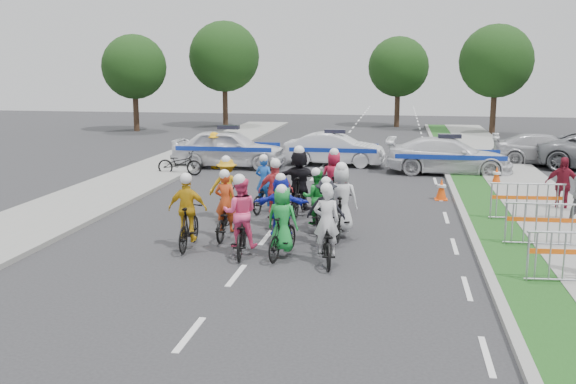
% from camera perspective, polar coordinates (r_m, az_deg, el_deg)
% --- Properties ---
extents(ground, '(90.00, 90.00, 0.00)m').
position_cam_1_polar(ground, '(13.34, -4.62, -7.42)').
color(ground, '#28282B').
rests_on(ground, ground).
extents(curb_right, '(0.20, 60.00, 0.12)m').
position_cam_1_polar(curb_right, '(17.83, 15.69, -2.84)').
color(curb_right, gray).
rests_on(curb_right, ground).
extents(grass_strip, '(1.20, 60.00, 0.11)m').
position_cam_1_polar(grass_strip, '(17.92, 17.92, -2.91)').
color(grass_strip, '#1A4315').
rests_on(grass_strip, ground).
extents(sidewalk_right, '(2.40, 60.00, 0.13)m').
position_cam_1_polar(sidewalk_right, '(18.27, 23.52, -3.01)').
color(sidewalk_right, gray).
rests_on(sidewalk_right, ground).
extents(sidewalk_left, '(3.00, 60.00, 0.13)m').
position_cam_1_polar(sidewalk_left, '(20.22, -19.09, -1.40)').
color(sidewalk_left, gray).
rests_on(sidewalk_left, ground).
extents(rider_0, '(0.92, 1.85, 1.80)m').
position_cam_1_polar(rider_0, '(13.98, 3.44, -3.97)').
color(rider_0, black).
rests_on(rider_0, ground).
extents(rider_1, '(0.79, 1.67, 1.69)m').
position_cam_1_polar(rider_1, '(14.34, -0.51, -3.29)').
color(rider_1, black).
rests_on(rider_1, ground).
extents(rider_2, '(0.92, 1.92, 1.88)m').
position_cam_1_polar(rider_2, '(14.63, -4.22, -2.89)').
color(rider_2, black).
rests_on(rider_2, ground).
extents(rider_3, '(0.94, 1.77, 1.83)m').
position_cam_1_polar(rider_3, '(15.23, -8.85, -2.42)').
color(rider_3, black).
rests_on(rider_3, ground).
extents(rider_4, '(0.95, 1.66, 1.67)m').
position_cam_1_polar(rider_4, '(15.43, 3.39, -2.30)').
color(rider_4, black).
rests_on(rider_4, ground).
extents(rider_5, '(1.40, 1.67, 1.72)m').
position_cam_1_polar(rider_5, '(15.63, -0.60, -1.83)').
color(rider_5, black).
rests_on(rider_5, ground).
extents(rider_6, '(0.62, 1.72, 1.75)m').
position_cam_1_polar(rider_6, '(16.09, -5.52, -2.05)').
color(rider_6, black).
rests_on(rider_6, ground).
extents(rider_7, '(0.82, 1.85, 1.93)m').
position_cam_1_polar(rider_7, '(16.04, 4.75, -1.46)').
color(rider_7, black).
rests_on(rider_7, ground).
extents(rider_8, '(0.90, 1.73, 1.68)m').
position_cam_1_polar(rider_8, '(16.73, 2.51, -1.32)').
color(rider_8, black).
rests_on(rider_8, ground).
extents(rider_9, '(0.99, 1.83, 1.86)m').
position_cam_1_polar(rider_9, '(17.11, -1.07, -0.75)').
color(rider_9, black).
rests_on(rider_9, ground).
extents(rider_10, '(1.07, 1.84, 1.82)m').
position_cam_1_polar(rider_10, '(18.02, -5.41, -0.22)').
color(rider_10, black).
rests_on(rider_10, ground).
extents(rider_11, '(1.63, 1.95, 2.04)m').
position_cam_1_polar(rider_11, '(18.36, 1.02, 0.50)').
color(rider_11, black).
rests_on(rider_11, ground).
extents(rider_12, '(0.90, 1.77, 1.72)m').
position_cam_1_polar(rider_12, '(18.95, -2.11, -0.03)').
color(rider_12, black).
rests_on(rider_12, ground).
extents(rider_13, '(0.82, 1.82, 1.88)m').
position_cam_1_polar(rider_13, '(19.08, 4.11, 0.52)').
color(rider_13, black).
rests_on(rider_13, ground).
extents(police_car_0, '(4.79, 1.97, 1.63)m').
position_cam_1_polar(police_car_0, '(27.37, -5.27, 3.90)').
color(police_car_0, silver).
rests_on(police_car_0, ground).
extents(police_car_1, '(4.34, 1.75, 1.40)m').
position_cam_1_polar(police_car_1, '(27.91, 4.18, 3.82)').
color(police_car_1, silver).
rests_on(police_car_1, ground).
extents(police_car_2, '(5.04, 2.27, 1.43)m').
position_cam_1_polar(police_car_2, '(26.40, 14.10, 3.13)').
color(police_car_2, silver).
rests_on(police_car_2, ground).
extents(civilian_sedan, '(4.78, 2.42, 1.33)m').
position_cam_1_polar(civilian_sedan, '(30.02, 21.99, 3.48)').
color(civilian_sedan, '#B7B6BC').
rests_on(civilian_sedan, ground).
extents(spectator_2, '(1.03, 0.61, 1.65)m').
position_cam_1_polar(spectator_2, '(20.38, 23.19, 0.59)').
color(spectator_2, maroon).
rests_on(spectator_2, ground).
extents(marshal_hiviz, '(1.13, 1.07, 1.54)m').
position_cam_1_polar(marshal_hiviz, '(27.05, -6.54, 3.69)').
color(marshal_hiviz, '#F2A30C').
rests_on(marshal_hiviz, ground).
extents(barrier_1, '(2.02, 0.57, 1.12)m').
position_cam_1_polar(barrier_1, '(16.15, 22.10, -2.86)').
color(barrier_1, '#A5A8AD').
rests_on(barrier_1, ground).
extents(barrier_2, '(2.03, 0.64, 1.12)m').
position_cam_1_polar(barrier_2, '(18.65, 20.45, -0.95)').
color(barrier_2, '#A5A8AD').
rests_on(barrier_2, ground).
extents(cone_0, '(0.40, 0.40, 0.70)m').
position_cam_1_polar(cone_0, '(21.20, 13.48, 0.23)').
color(cone_0, '#F24C0C').
rests_on(cone_0, ground).
extents(cone_1, '(0.40, 0.40, 0.70)m').
position_cam_1_polar(cone_1, '(24.33, 18.05, 1.36)').
color(cone_1, '#F24C0C').
rests_on(cone_1, ground).
extents(parked_bike, '(1.80, 0.64, 0.95)m').
position_cam_1_polar(parked_bike, '(25.68, -9.61, 2.54)').
color(parked_bike, black).
rests_on(parked_bike, ground).
extents(tree_0, '(4.20, 4.20, 6.30)m').
position_cam_1_polar(tree_0, '(43.76, -13.53, 10.75)').
color(tree_0, '#382619').
rests_on(tree_0, ground).
extents(tree_1, '(4.55, 4.55, 6.82)m').
position_cam_1_polar(tree_1, '(42.63, 18.02, 10.99)').
color(tree_1, '#382619').
rests_on(tree_1, ground).
extents(tree_3, '(4.90, 4.90, 7.35)m').
position_cam_1_polar(tree_3, '(45.89, -5.68, 11.88)').
color(tree_3, '#382619').
rests_on(tree_3, ground).
extents(tree_4, '(4.20, 4.20, 6.30)m').
position_cam_1_polar(tree_4, '(46.24, 9.79, 10.90)').
color(tree_4, '#382619').
rests_on(tree_4, ground).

